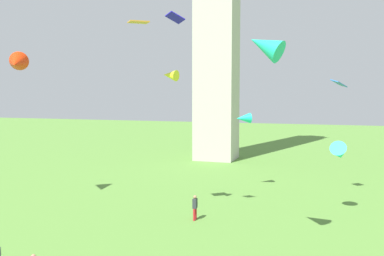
% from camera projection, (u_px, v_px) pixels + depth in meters
% --- Properties ---
extents(person_0, '(0.28, 0.54, 1.75)m').
position_uv_depth(person_0, '(195.00, 206.00, 27.53)').
color(person_0, red).
rests_on(person_0, ground_plane).
extents(kite_flying_1, '(1.62, 1.51, 0.96)m').
position_uv_depth(kite_flying_1, '(243.00, 118.00, 35.55)').
color(kite_flying_1, '#1AD9BB').
extents(kite_flying_2, '(1.58, 1.53, 0.10)m').
position_uv_depth(kite_flying_2, '(139.00, 22.00, 25.86)').
color(kite_flying_2, orange).
extents(kite_flying_3, '(1.25, 1.21, 0.63)m').
position_uv_depth(kite_flying_3, '(175.00, 18.00, 25.02)').
color(kite_flying_3, '#2014B9').
extents(kite_flying_4, '(1.34, 1.05, 0.90)m').
position_uv_depth(kite_flying_4, '(170.00, 75.00, 28.11)').
color(kite_flying_4, yellow).
extents(kite_flying_5, '(2.49, 2.78, 1.92)m').
position_uv_depth(kite_flying_5, '(17.00, 63.00, 30.12)').
color(kite_flying_5, red).
extents(kite_flying_7, '(2.30, 1.66, 1.85)m').
position_uv_depth(kite_flying_7, '(265.00, 46.00, 20.21)').
color(kite_flying_7, '#1CB89A').
extents(kite_flying_8, '(1.38, 1.51, 0.69)m').
position_uv_depth(kite_flying_8, '(339.00, 83.00, 32.21)').
color(kite_flying_8, blue).
extents(kite_flying_9, '(1.56, 2.22, 1.89)m').
position_uv_depth(kite_flying_9, '(340.00, 153.00, 29.18)').
color(kite_flying_9, '#0DDCB7').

